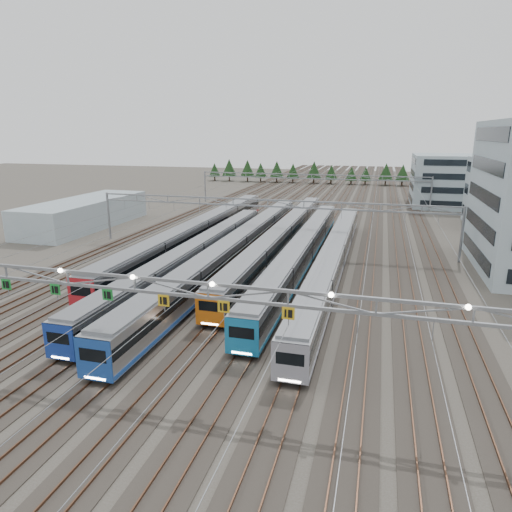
% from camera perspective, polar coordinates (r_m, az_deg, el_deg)
% --- Properties ---
extents(ground, '(400.00, 400.00, 0.00)m').
position_cam_1_polar(ground, '(36.81, -14.11, -14.23)').
color(ground, '#47423A').
rests_on(ground, ground).
extents(track_bed, '(54.00, 260.00, 5.42)m').
position_cam_1_polar(track_bed, '(129.74, 7.85, 7.85)').
color(track_bed, '#2D2823').
rests_on(track_bed, ground).
extents(train_a, '(3.08, 62.42, 4.01)m').
position_cam_1_polar(train_a, '(74.62, -7.01, 3.07)').
color(train_a, black).
rests_on(train_a, ground).
extents(train_b, '(2.71, 54.67, 3.53)m').
position_cam_1_polar(train_b, '(61.28, -7.67, 0.13)').
color(train_b, black).
rests_on(train_b, ground).
extents(train_c, '(2.94, 67.52, 3.83)m').
position_cam_1_polar(train_c, '(63.69, -2.42, 0.98)').
color(train_c, black).
rests_on(train_c, ground).
extents(train_d, '(2.82, 64.28, 3.68)m').
position_cam_1_polar(train_d, '(71.62, 3.34, 2.51)').
color(train_d, black).
rests_on(train_d, ground).
extents(train_e, '(2.85, 57.91, 3.71)m').
position_cam_1_polar(train_e, '(63.25, 5.84, 0.76)').
color(train_e, black).
rests_on(train_e, ground).
extents(train_f, '(2.78, 59.49, 3.61)m').
position_cam_1_polar(train_f, '(60.49, 9.68, -0.10)').
color(train_f, black).
rests_on(train_f, ground).
extents(gantry_near, '(56.36, 0.61, 8.08)m').
position_cam_1_polar(gantry_near, '(33.88, -15.04, -3.79)').
color(gantry_near, gray).
rests_on(gantry_near, ground).
extents(gantry_mid, '(56.36, 0.36, 8.00)m').
position_cam_1_polar(gantry_mid, '(70.57, 1.47, 5.89)').
color(gantry_mid, gray).
rests_on(gantry_mid, ground).
extents(gantry_far, '(56.36, 0.36, 8.00)m').
position_cam_1_polar(gantry_far, '(114.42, 6.93, 9.38)').
color(gantry_far, gray).
rests_on(gantry_far, ground).
extents(depot_bldg_mid, '(14.00, 16.00, 13.15)m').
position_cam_1_polar(depot_bldg_mid, '(99.19, 29.26, 6.79)').
color(depot_bldg_mid, '#9AAFB8').
rests_on(depot_bldg_mid, ground).
extents(depot_bldg_north, '(22.00, 18.00, 12.54)m').
position_cam_1_polar(depot_bldg_north, '(123.99, 24.05, 8.58)').
color(depot_bldg_north, '#9AAFB8').
rests_on(depot_bldg_north, ground).
extents(west_shed, '(10.00, 30.00, 5.29)m').
position_cam_1_polar(west_shed, '(94.66, -20.61, 5.02)').
color(west_shed, '#9AAFB8').
rests_on(west_shed, ground).
extents(treeline, '(106.40, 5.60, 7.02)m').
position_cam_1_polar(treeline, '(165.85, 11.50, 10.22)').
color(treeline, '#332114').
rests_on(treeline, ground).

